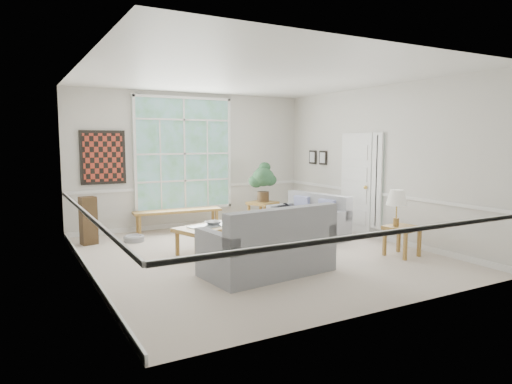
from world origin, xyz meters
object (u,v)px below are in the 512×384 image
end_table (263,214)px  side_table (402,241)px  loveseat_right (308,216)px  loveseat_front (267,239)px  coffee_table (212,239)px

end_table → side_table: bearing=-78.6°
loveseat_right → loveseat_front: loveseat_front is taller
loveseat_front → coffee_table: size_ratio=1.49×
end_table → coffee_table: bearing=-139.3°
coffee_table → end_table: bearing=23.4°
loveseat_front → loveseat_right: bearing=35.7°
loveseat_right → coffee_table: size_ratio=1.27×
loveseat_right → coffee_table: (-2.18, -0.21, -0.20)m
loveseat_front → side_table: loveseat_front is taller
end_table → side_table: size_ratio=1.09×
end_table → loveseat_right: bearing=-83.1°
end_table → side_table: (0.71, -3.51, -0.02)m
loveseat_front → coffee_table: loveseat_front is taller
coffee_table → side_table: (2.70, -1.79, 0.02)m
side_table → end_table: bearing=101.4°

